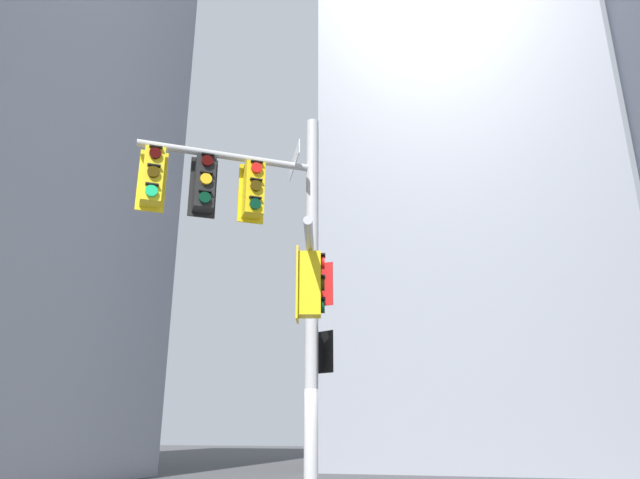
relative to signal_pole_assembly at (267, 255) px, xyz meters
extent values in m
cube|color=#9399A3|center=(3.31, 25.02, 15.01)|extent=(14.82, 14.82, 39.45)
cylinder|color=#B2B2B5|center=(0.62, 0.65, -0.92)|extent=(0.24, 0.24, 7.60)
cylinder|color=#B2B2B5|center=(-0.70, -0.26, 1.87)|extent=(2.72, 1.94, 0.13)
cylinder|color=#B2B2B5|center=(0.95, -0.56, -0.12)|extent=(0.79, 2.46, 0.13)
cube|color=yellow|center=(-0.41, 0.17, 1.27)|extent=(0.41, 0.30, 1.14)
cube|color=yellow|center=(-0.30, 0.01, 1.27)|extent=(0.47, 0.47, 1.00)
cylinder|color=red|center=(-0.19, -0.15, 1.62)|extent=(0.20, 0.16, 0.20)
cube|color=black|center=(-0.19, -0.16, 1.74)|extent=(0.22, 0.18, 0.02)
cylinder|color=#3C2C06|center=(-0.19, -0.15, 1.27)|extent=(0.20, 0.16, 0.20)
cube|color=black|center=(-0.19, -0.16, 1.39)|extent=(0.22, 0.18, 0.02)
cylinder|color=#06311C|center=(-0.19, -0.15, 0.92)|extent=(0.20, 0.16, 0.20)
cube|color=black|center=(-0.19, -0.16, 1.04)|extent=(0.22, 0.18, 0.02)
cube|color=black|center=(-1.14, -0.34, 1.27)|extent=(0.41, 0.30, 1.14)
cube|color=black|center=(-1.03, -0.49, 1.27)|extent=(0.47, 0.47, 1.00)
cylinder|color=#360605|center=(-0.92, -0.66, 1.62)|extent=(0.20, 0.16, 0.20)
cube|color=black|center=(-0.91, -0.66, 1.74)|extent=(0.22, 0.18, 0.02)
cylinder|color=yellow|center=(-0.92, -0.66, 1.27)|extent=(0.20, 0.16, 0.20)
cube|color=black|center=(-0.91, -0.66, 1.39)|extent=(0.22, 0.18, 0.02)
cylinder|color=#06311C|center=(-0.92, -0.66, 0.92)|extent=(0.20, 0.16, 0.20)
cube|color=black|center=(-0.91, -0.66, 1.04)|extent=(0.22, 0.18, 0.02)
cube|color=yellow|center=(-1.86, -0.84, 1.27)|extent=(0.41, 0.30, 1.14)
cube|color=yellow|center=(-1.76, -0.99, 1.27)|extent=(0.47, 0.47, 1.00)
cylinder|color=#360605|center=(-1.64, -1.16, 1.62)|extent=(0.20, 0.16, 0.20)
cube|color=black|center=(-1.64, -1.16, 1.74)|extent=(0.22, 0.18, 0.02)
cylinder|color=#3C2C06|center=(-1.64, -1.16, 1.27)|extent=(0.20, 0.16, 0.20)
cube|color=black|center=(-1.64, -1.16, 1.39)|extent=(0.22, 0.18, 0.02)
cylinder|color=#19C672|center=(-1.64, -1.16, 0.92)|extent=(0.20, 0.16, 0.20)
cube|color=black|center=(-1.64, -1.16, 1.04)|extent=(0.22, 0.18, 0.02)
cube|color=yellow|center=(0.77, -0.61, -0.72)|extent=(0.15, 0.47, 1.14)
cube|color=yellow|center=(0.95, -0.56, -0.72)|extent=(0.42, 0.42, 1.00)
cylinder|color=red|center=(1.14, -0.51, -0.37)|extent=(0.11, 0.21, 0.20)
cube|color=black|center=(1.15, -0.51, -0.25)|extent=(0.13, 0.23, 0.02)
cylinder|color=#3C2C06|center=(1.14, -0.51, -0.72)|extent=(0.11, 0.21, 0.20)
cube|color=black|center=(1.15, -0.51, -0.60)|extent=(0.13, 0.23, 0.02)
cylinder|color=#06311C|center=(1.14, -0.51, -1.07)|extent=(0.11, 0.21, 0.20)
cube|color=black|center=(1.15, -0.51, -0.95)|extent=(0.13, 0.23, 0.02)
cube|color=white|center=(0.31, 0.49, 2.00)|extent=(0.58, 1.14, 0.28)
cube|color=#19479E|center=(0.31, 0.49, 2.00)|extent=(0.56, 1.10, 0.24)
cube|color=red|center=(0.64, 0.87, -0.36)|extent=(0.64, 0.08, 0.80)
cube|color=white|center=(0.64, 0.87, -0.36)|extent=(0.60, 0.07, 0.76)
cube|color=black|center=(0.72, 0.85, -1.59)|extent=(0.54, 0.29, 0.72)
cube|color=white|center=(0.72, 0.85, -1.59)|extent=(0.50, 0.27, 0.68)
camera|label=1|loc=(3.43, -8.81, -2.87)|focal=31.95mm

